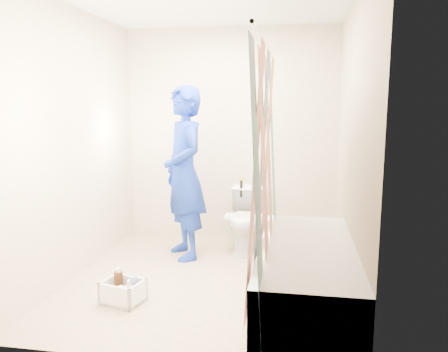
% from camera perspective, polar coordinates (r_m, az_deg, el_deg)
% --- Properties ---
extents(floor, '(2.60, 2.60, 0.00)m').
position_cam_1_polar(floor, '(4.01, -2.10, -13.34)').
color(floor, tan).
rests_on(floor, ground).
extents(wall_back, '(2.40, 0.02, 2.40)m').
position_cam_1_polar(wall_back, '(5.00, 0.88, 5.32)').
color(wall_back, beige).
rests_on(wall_back, ground).
extents(wall_front, '(2.40, 0.02, 2.40)m').
position_cam_1_polar(wall_front, '(2.47, -8.43, 1.28)').
color(wall_front, beige).
rests_on(wall_front, ground).
extents(wall_left, '(0.02, 2.60, 2.40)m').
position_cam_1_polar(wall_left, '(4.14, -18.74, 4.04)').
color(wall_left, beige).
rests_on(wall_left, ground).
extents(wall_right, '(0.02, 2.60, 2.40)m').
position_cam_1_polar(wall_right, '(3.67, 16.51, 3.55)').
color(wall_right, beige).
rests_on(wall_right, ground).
extents(bathtub, '(0.70, 1.75, 0.50)m').
position_cam_1_polar(bathtub, '(3.44, 10.69, -12.59)').
color(bathtub, white).
rests_on(bathtub, ground).
extents(curtain_rod, '(0.02, 1.90, 0.02)m').
position_cam_1_polar(curtain_rod, '(3.24, 5.51, 16.50)').
color(curtain_rod, silver).
rests_on(curtain_rod, wall_back).
extents(shower_curtain, '(0.06, 1.75, 1.80)m').
position_cam_1_polar(shower_curtain, '(3.25, 5.26, 0.02)').
color(shower_curtain, white).
rests_on(shower_curtain, curtain_rod).
extents(toilet, '(0.37, 0.65, 0.66)m').
position_cam_1_polar(toilet, '(4.70, 2.83, -5.70)').
color(toilet, silver).
rests_on(toilet, ground).
extents(tank_lid, '(0.41, 0.18, 0.03)m').
position_cam_1_polar(tank_lid, '(4.58, 2.68, -5.34)').
color(tank_lid, white).
rests_on(tank_lid, toilet).
extents(tank_internals, '(0.16, 0.05, 0.22)m').
position_cam_1_polar(tank_internals, '(4.80, 2.65, -1.45)').
color(tank_internals, black).
rests_on(tank_internals, toilet).
extents(plumber, '(0.70, 0.76, 1.73)m').
position_cam_1_polar(plumber, '(4.39, -5.23, 0.38)').
color(plumber, '#1014A9').
rests_on(plumber, ground).
extents(cleaning_caddy, '(0.35, 0.31, 0.23)m').
position_cam_1_polar(cleaning_caddy, '(3.63, -12.93, -14.65)').
color(cleaning_caddy, white).
rests_on(cleaning_caddy, ground).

